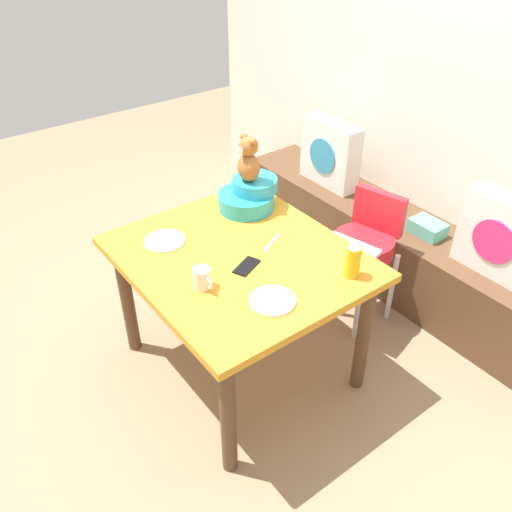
{
  "coord_description": "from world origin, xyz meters",
  "views": [
    {
      "loc": [
        1.71,
        -1.19,
        2.21
      ],
      "look_at": [
        0.0,
        0.1,
        0.69
      ],
      "focal_mm": 37.78,
      "sensor_mm": 36.0,
      "label": 1
    }
  ],
  "objects_px": {
    "ketchup_bottle": "(353,259)",
    "coffee_mug": "(202,278)",
    "dinner_plate_near": "(165,241)",
    "infant_seat_teal": "(249,195)",
    "dining_table": "(240,273)",
    "pillow_floral_left": "(330,153)",
    "book_stack": "(427,228)",
    "teddy_bear": "(249,160)",
    "pillow_floral_right": "(502,237)",
    "dinner_plate_far": "(272,301)",
    "highchair": "(365,243)",
    "cell_phone": "(247,266)"
  },
  "relations": [
    {
      "from": "dining_table",
      "to": "infant_seat_teal",
      "type": "relative_size",
      "value": 3.44
    },
    {
      "from": "pillow_floral_left",
      "to": "dining_table",
      "type": "relative_size",
      "value": 0.39
    },
    {
      "from": "coffee_mug",
      "to": "dining_table",
      "type": "bearing_deg",
      "value": 111.31
    },
    {
      "from": "book_stack",
      "to": "highchair",
      "type": "relative_size",
      "value": 0.25
    },
    {
      "from": "book_stack",
      "to": "dining_table",
      "type": "relative_size",
      "value": 0.18
    },
    {
      "from": "ketchup_bottle",
      "to": "highchair",
      "type": "bearing_deg",
      "value": 125.62
    },
    {
      "from": "pillow_floral_right",
      "to": "teddy_bear",
      "type": "bearing_deg",
      "value": -135.85
    },
    {
      "from": "ketchup_bottle",
      "to": "cell_phone",
      "type": "relative_size",
      "value": 1.28
    },
    {
      "from": "teddy_bear",
      "to": "cell_phone",
      "type": "bearing_deg",
      "value": -37.46
    },
    {
      "from": "pillow_floral_right",
      "to": "cell_phone",
      "type": "xyz_separation_m",
      "value": [
        -0.52,
        -1.25,
        0.06
      ]
    },
    {
      "from": "book_stack",
      "to": "pillow_floral_left",
      "type": "bearing_deg",
      "value": -178.56
    },
    {
      "from": "book_stack",
      "to": "dinner_plate_near",
      "type": "relative_size",
      "value": 1.0
    },
    {
      "from": "book_stack",
      "to": "cell_phone",
      "type": "xyz_separation_m",
      "value": [
        -0.07,
        -1.28,
        0.24
      ]
    },
    {
      "from": "pillow_floral_right",
      "to": "dining_table",
      "type": "relative_size",
      "value": 0.39
    },
    {
      "from": "infant_seat_teal",
      "to": "ketchup_bottle",
      "type": "distance_m",
      "value": 0.77
    },
    {
      "from": "ketchup_bottle",
      "to": "cell_phone",
      "type": "height_order",
      "value": "ketchup_bottle"
    },
    {
      "from": "pillow_floral_left",
      "to": "pillow_floral_right",
      "type": "relative_size",
      "value": 1.0
    },
    {
      "from": "coffee_mug",
      "to": "cell_phone",
      "type": "relative_size",
      "value": 0.83
    },
    {
      "from": "dining_table",
      "to": "coffee_mug",
      "type": "bearing_deg",
      "value": -68.69
    },
    {
      "from": "coffee_mug",
      "to": "pillow_floral_left",
      "type": "bearing_deg",
      "value": 117.27
    },
    {
      "from": "dinner_plate_far",
      "to": "pillow_floral_right",
      "type": "bearing_deg",
      "value": 79.09
    },
    {
      "from": "highchair",
      "to": "cell_phone",
      "type": "relative_size",
      "value": 5.49
    },
    {
      "from": "infant_seat_teal",
      "to": "dinner_plate_far",
      "type": "xyz_separation_m",
      "value": [
        0.7,
        -0.39,
        -0.07
      ]
    },
    {
      "from": "pillow_floral_right",
      "to": "teddy_bear",
      "type": "relative_size",
      "value": 1.76
    },
    {
      "from": "ketchup_bottle",
      "to": "infant_seat_teal",
      "type": "bearing_deg",
      "value": -179.51
    },
    {
      "from": "coffee_mug",
      "to": "dinner_plate_far",
      "type": "xyz_separation_m",
      "value": [
        0.26,
        0.18,
        -0.04
      ]
    },
    {
      "from": "dinner_plate_near",
      "to": "infant_seat_teal",
      "type": "bearing_deg",
      "value": 92.66
    },
    {
      "from": "ketchup_bottle",
      "to": "coffee_mug",
      "type": "distance_m",
      "value": 0.67
    },
    {
      "from": "pillow_floral_left",
      "to": "cell_phone",
      "type": "distance_m",
      "value": 1.47
    },
    {
      "from": "pillow_floral_right",
      "to": "teddy_bear",
      "type": "distance_m",
      "value": 1.37
    },
    {
      "from": "book_stack",
      "to": "dinner_plate_far",
      "type": "height_order",
      "value": "dinner_plate_far"
    },
    {
      "from": "pillow_floral_left",
      "to": "teddy_bear",
      "type": "bearing_deg",
      "value": -70.19
    },
    {
      "from": "dinner_plate_near",
      "to": "cell_phone",
      "type": "xyz_separation_m",
      "value": [
        0.41,
        0.2,
        -0.0
      ]
    },
    {
      "from": "book_stack",
      "to": "teddy_bear",
      "type": "height_order",
      "value": "teddy_bear"
    },
    {
      "from": "pillow_floral_left",
      "to": "cell_phone",
      "type": "xyz_separation_m",
      "value": [
        0.77,
        -1.25,
        0.06
      ]
    },
    {
      "from": "pillow_floral_right",
      "to": "highchair",
      "type": "height_order",
      "value": "pillow_floral_right"
    },
    {
      "from": "teddy_bear",
      "to": "highchair",
      "type": "bearing_deg",
      "value": 51.22
    },
    {
      "from": "infant_seat_teal",
      "to": "dinner_plate_near",
      "type": "relative_size",
      "value": 1.65
    },
    {
      "from": "infant_seat_teal",
      "to": "dinner_plate_near",
      "type": "xyz_separation_m",
      "value": [
        0.02,
        -0.53,
        -0.07
      ]
    },
    {
      "from": "pillow_floral_left",
      "to": "book_stack",
      "type": "xyz_separation_m",
      "value": [
        0.83,
        0.02,
        -0.18
      ]
    },
    {
      "from": "ketchup_bottle",
      "to": "dinner_plate_far",
      "type": "distance_m",
      "value": 0.41
    },
    {
      "from": "ketchup_bottle",
      "to": "dinner_plate_near",
      "type": "relative_size",
      "value": 0.92
    },
    {
      "from": "pillow_floral_right",
      "to": "dinner_plate_near",
      "type": "xyz_separation_m",
      "value": [
        -0.93,
        -1.45,
        0.07
      ]
    },
    {
      "from": "highchair",
      "to": "dinner_plate_near",
      "type": "distance_m",
      "value": 1.13
    },
    {
      "from": "dining_table",
      "to": "infant_seat_teal",
      "type": "xyz_separation_m",
      "value": [
        -0.33,
        0.3,
        0.18
      ]
    },
    {
      "from": "pillow_floral_right",
      "to": "ketchup_bottle",
      "type": "bearing_deg",
      "value": -101.45
    },
    {
      "from": "book_stack",
      "to": "teddy_bear",
      "type": "distance_m",
      "value": 1.19
    },
    {
      "from": "dinner_plate_far",
      "to": "highchair",
      "type": "bearing_deg",
      "value": 107.94
    },
    {
      "from": "dining_table",
      "to": "cell_phone",
      "type": "bearing_deg",
      "value": -16.36
    },
    {
      "from": "pillow_floral_right",
      "to": "coffee_mug",
      "type": "distance_m",
      "value": 1.58
    }
  ]
}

